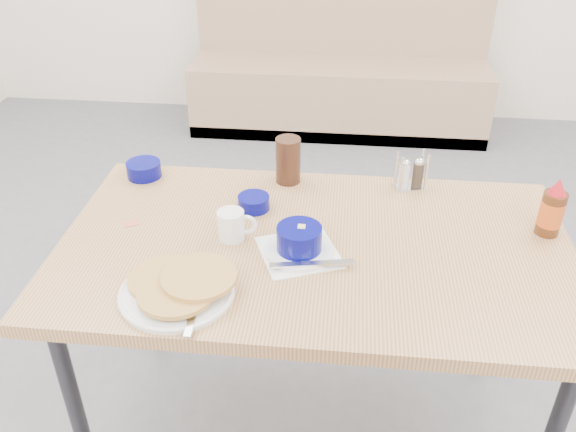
# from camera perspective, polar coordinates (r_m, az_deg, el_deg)

# --- Properties ---
(booth_bench) EXTENTS (1.90, 0.56, 1.22)m
(booth_bench) POSITION_cam_1_polar(r_m,az_deg,el_deg) (4.13, 4.85, 13.10)
(booth_bench) COLOR #A48064
(booth_bench) RESTS_ON ground
(dining_table) EXTENTS (1.40, 0.80, 0.76)m
(dining_table) POSITION_cam_1_polar(r_m,az_deg,el_deg) (1.70, 2.50, -4.29)
(dining_table) COLOR tan
(dining_table) RESTS_ON ground
(pancake_plate) EXTENTS (0.28, 0.30, 0.05)m
(pancake_plate) POSITION_cam_1_polar(r_m,az_deg,el_deg) (1.50, -10.20, -6.60)
(pancake_plate) COLOR white
(pancake_plate) RESTS_ON dining_table
(coffee_mug) EXTENTS (0.11, 0.07, 0.08)m
(coffee_mug) POSITION_cam_1_polar(r_m,az_deg,el_deg) (1.67, -5.23, -0.82)
(coffee_mug) COLOR white
(coffee_mug) RESTS_ON dining_table
(grits_setting) EXTENTS (0.28, 0.26, 0.08)m
(grits_setting) POSITION_cam_1_polar(r_m,az_deg,el_deg) (1.61, 1.07, -2.49)
(grits_setting) COLOR white
(grits_setting) RESTS_ON dining_table
(creamer_bowl) EXTENTS (0.11, 0.11, 0.05)m
(creamer_bowl) POSITION_cam_1_polar(r_m,az_deg,el_deg) (2.03, -13.34, 4.26)
(creamer_bowl) COLOR #040661
(creamer_bowl) RESTS_ON dining_table
(butter_bowl) EXTENTS (0.09, 0.09, 0.04)m
(butter_bowl) POSITION_cam_1_polar(r_m,az_deg,el_deg) (1.81, -3.23, 1.26)
(butter_bowl) COLOR #040661
(butter_bowl) RESTS_ON dining_table
(amber_tumbler) EXTENTS (0.08, 0.08, 0.15)m
(amber_tumbler) POSITION_cam_1_polar(r_m,az_deg,el_deg) (1.92, 0.01, 5.23)
(amber_tumbler) COLOR #321B0F
(amber_tumbler) RESTS_ON dining_table
(condiment_caddy) EXTENTS (0.11, 0.08, 0.12)m
(condiment_caddy) POSITION_cam_1_polar(r_m,az_deg,el_deg) (1.94, 11.42, 3.72)
(condiment_caddy) COLOR silver
(condiment_caddy) RESTS_ON dining_table
(syrup_bottle) EXTENTS (0.07, 0.07, 0.17)m
(syrup_bottle) POSITION_cam_1_polar(r_m,az_deg,el_deg) (1.82, 23.46, 0.49)
(syrup_bottle) COLOR #47230F
(syrup_bottle) RESTS_ON dining_table
(sugar_wrapper) EXTENTS (0.05, 0.04, 0.00)m
(sugar_wrapper) POSITION_cam_1_polar(r_m,az_deg,el_deg) (1.80, -14.46, -0.70)
(sugar_wrapper) COLOR #CB6143
(sugar_wrapper) RESTS_ON dining_table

